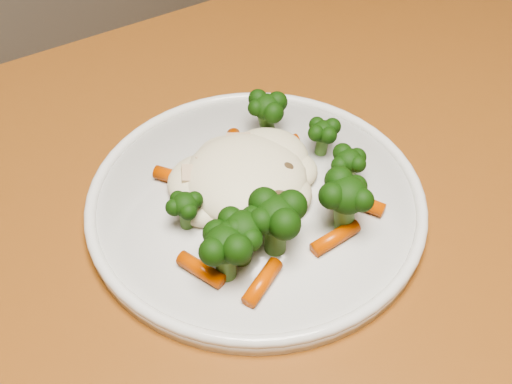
# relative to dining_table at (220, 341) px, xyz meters

# --- Properties ---
(dining_table) EXTENTS (1.17, 0.84, 0.75)m
(dining_table) POSITION_rel_dining_table_xyz_m (0.00, 0.00, 0.00)
(dining_table) COLOR #955522
(dining_table) RESTS_ON ground
(plate) EXTENTS (0.29, 0.29, 0.01)m
(plate) POSITION_rel_dining_table_xyz_m (0.06, 0.03, 0.12)
(plate) COLOR white
(plate) RESTS_ON dining_table
(meal) EXTENTS (0.19, 0.18, 0.05)m
(meal) POSITION_rel_dining_table_xyz_m (0.06, 0.02, 0.15)
(meal) COLOR #F2E7C2
(meal) RESTS_ON plate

